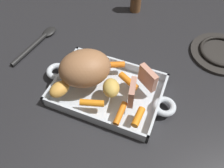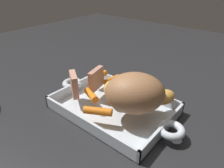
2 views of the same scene
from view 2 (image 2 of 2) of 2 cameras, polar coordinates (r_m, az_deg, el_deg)
ground_plane at (r=0.58m, az=0.33°, el=-7.39°), size 2.15×2.15×0.00m
roasting_dish at (r=0.58m, az=0.34°, el=-6.47°), size 0.41×0.22×0.04m
pork_roast at (r=0.50m, az=6.24°, el=-2.57°), size 0.19×0.18×0.10m
roast_slice_outer at (r=0.60m, az=-4.47°, el=1.43°), size 0.03×0.07×0.06m
roast_slice_thin at (r=0.58m, az=-10.61°, el=-0.06°), size 0.06×0.05×0.06m
baby_carrot_long at (r=0.51m, az=-4.02°, el=-7.63°), size 0.07×0.05×0.02m
baby_carrot_center_right at (r=0.65m, az=-0.05°, el=1.26°), size 0.02×0.07×0.02m
baby_carrot_southwest at (r=0.57m, az=-5.91°, el=-3.10°), size 0.07×0.05×0.03m
baby_carrot_short at (r=0.67m, az=-3.54°, el=2.37°), size 0.02×0.06×0.02m
baby_carrot_northeast at (r=0.60m, az=5.99°, el=-1.08°), size 0.07×0.04×0.02m
potato_golden_small at (r=0.57m, az=0.03°, el=-1.22°), size 0.07×0.07×0.04m
potato_corner at (r=0.56m, az=14.51°, el=-3.57°), size 0.06×0.07×0.04m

